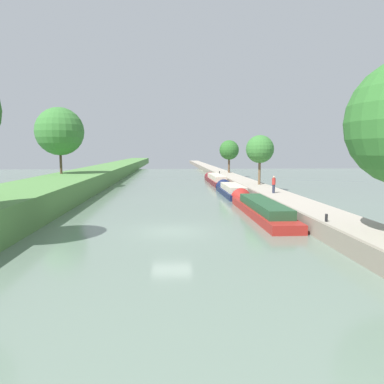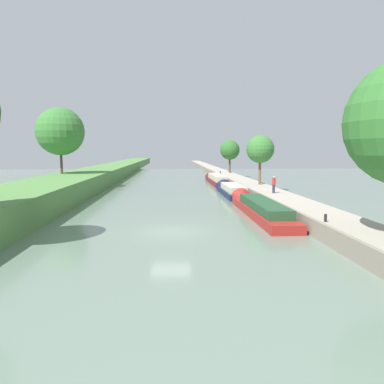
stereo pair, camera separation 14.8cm
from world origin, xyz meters
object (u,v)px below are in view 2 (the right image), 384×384
object	(u,v)px
narrowboat_red	(258,207)
mooring_bollard_near	(325,218)
narrowboat_navy	(231,190)
mooring_bollard_far	(220,172)
person_walking	(274,184)
narrowboat_maroon	(216,179)

from	to	relation	value
narrowboat_red	mooring_bollard_near	size ratio (longest dim) A/B	33.43
narrowboat_red	narrowboat_navy	distance (m)	13.19
narrowboat_navy	mooring_bollard_far	distance (m)	23.17
mooring_bollard_far	mooring_bollard_near	bearing A→B (deg)	-90.00
person_walking	mooring_bollard_far	xyz separation A→B (m)	(-1.04, 30.50, -0.65)
narrowboat_red	narrowboat_navy	bearing A→B (deg)	90.12
mooring_bollard_near	mooring_bollard_far	world-z (taller)	same
person_walking	mooring_bollard_near	size ratio (longest dim) A/B	3.69
narrowboat_red	mooring_bollard_far	distance (m)	36.33
narrowboat_navy	narrowboat_red	bearing A→B (deg)	-89.88
narrowboat_maroon	mooring_bollard_near	distance (m)	37.00
person_walking	narrowboat_red	bearing A→B (deg)	-116.69
narrowboat_maroon	person_walking	size ratio (longest dim) A/B	9.80
narrowboat_navy	narrowboat_maroon	world-z (taller)	narrowboat_maroon
person_walking	mooring_bollard_far	world-z (taller)	person_walking
mooring_bollard_near	narrowboat_navy	bearing A→B (deg)	94.97
narrowboat_navy	narrowboat_maroon	bearing A→B (deg)	89.46
person_walking	mooring_bollard_far	distance (m)	30.53
narrowboat_red	narrowboat_navy	world-z (taller)	narrowboat_navy
narrowboat_navy	person_walking	xyz separation A→B (m)	(2.93, -7.42, 1.36)
narrowboat_navy	narrowboat_maroon	xyz separation A→B (m)	(0.14, 15.25, 0.07)
narrowboat_red	mooring_bollard_near	bearing A→B (deg)	-77.67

